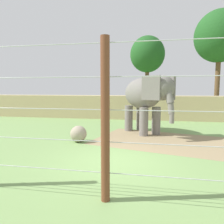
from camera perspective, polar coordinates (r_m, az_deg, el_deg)
The scene contains 8 objects.
ground_plane at distance 7.93m, azimuth 1.03°, elevation -12.94°, with size 120.00×120.00×0.00m, color #759956.
dirt_patch at distance 11.06m, azimuth 13.35°, elevation -7.54°, with size 6.56×4.33×0.01m, color #937F5B.
embankment_wall at distance 18.67m, azimuth 6.63°, elevation 1.30°, with size 36.00×1.80×2.02m, color tan.
elephant at distance 12.41m, azimuth 9.04°, elevation 4.25°, with size 3.45×3.93×3.31m.
enrichment_ball at distance 10.60m, azimuth -9.02°, elevation -5.83°, with size 0.81×0.81×0.81m, color gray.
cable_fence at distance 4.81m, azimuth -3.53°, elevation -2.39°, with size 8.51×0.21×3.76m.
tree_far_left at distance 24.95m, azimuth 9.52°, elevation 14.95°, with size 3.85×3.85×8.50m.
tree_left_of_centre at distance 22.91m, azimuth 27.01°, elevation 17.61°, with size 4.53×4.53×9.81m.
Camera 1 is at (1.22, -7.39, 2.61)m, focal length 33.96 mm.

